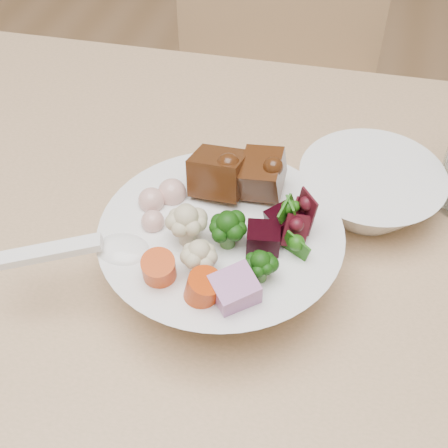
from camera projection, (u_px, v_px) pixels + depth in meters
The scene contains 4 objects.
chair_far at pixel (289, 95), 1.21m from camera, with size 0.53×0.53×0.89m.
food_bowl at pixel (223, 249), 0.60m from camera, with size 0.23×0.23×0.12m.
soup_spoon at pixel (104, 251), 0.56m from camera, with size 0.14×0.08×0.03m.
side_bowl at pixel (369, 192), 0.67m from camera, with size 0.15×0.15×0.05m, color white, non-canonical shape.
Camera 1 is at (0.10, -0.18, 1.20)m, focal length 50.00 mm.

